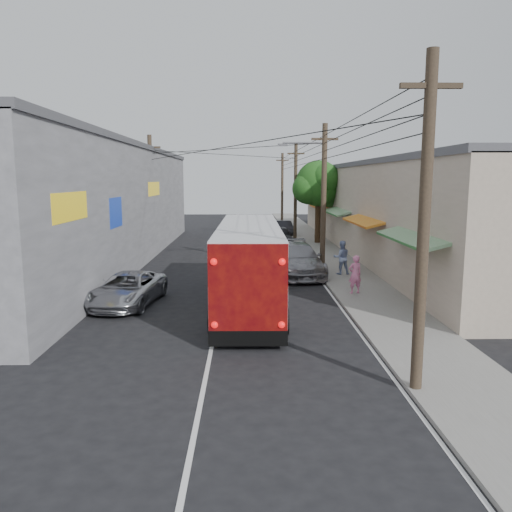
{
  "coord_description": "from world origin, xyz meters",
  "views": [
    {
      "loc": [
        1.06,
        -13.45,
        5.15
      ],
      "look_at": [
        1.51,
        7.92,
        1.84
      ],
      "focal_mm": 35.0,
      "sensor_mm": 36.0,
      "label": 1
    }
  ],
  "objects_px": {
    "pedestrian_near": "(355,274)",
    "coach_bus": "(249,263)",
    "parked_suv": "(296,259)",
    "parked_car_far": "(284,228)",
    "parked_car_mid": "(280,235)",
    "jeepney": "(128,289)",
    "pedestrian_far": "(342,258)"
  },
  "relations": [
    {
      "from": "jeepney",
      "to": "parked_car_far",
      "type": "height_order",
      "value": "jeepney"
    },
    {
      "from": "parked_car_mid",
      "to": "pedestrian_far",
      "type": "relative_size",
      "value": 2.38
    },
    {
      "from": "parked_car_mid",
      "to": "parked_car_far",
      "type": "height_order",
      "value": "parked_car_mid"
    },
    {
      "from": "parked_suv",
      "to": "parked_car_mid",
      "type": "relative_size",
      "value": 1.39
    },
    {
      "from": "pedestrian_near",
      "to": "parked_car_far",
      "type": "bearing_deg",
      "value": -102.96
    },
    {
      "from": "jeepney",
      "to": "pedestrian_near",
      "type": "relative_size",
      "value": 2.79
    },
    {
      "from": "jeepney",
      "to": "pedestrian_far",
      "type": "height_order",
      "value": "pedestrian_far"
    },
    {
      "from": "parked_car_mid",
      "to": "pedestrian_near",
      "type": "distance_m",
      "value": 17.72
    },
    {
      "from": "coach_bus",
      "to": "parked_car_mid",
      "type": "distance_m",
      "value": 19.16
    },
    {
      "from": "parked_car_mid",
      "to": "pedestrian_near",
      "type": "bearing_deg",
      "value": -87.26
    },
    {
      "from": "parked_car_mid",
      "to": "parked_suv",
      "type": "bearing_deg",
      "value": -94.08
    },
    {
      "from": "parked_car_far",
      "to": "parked_car_mid",
      "type": "bearing_deg",
      "value": -103.85
    },
    {
      "from": "pedestrian_near",
      "to": "pedestrian_far",
      "type": "bearing_deg",
      "value": -109.31
    },
    {
      "from": "jeepney",
      "to": "pedestrian_far",
      "type": "bearing_deg",
      "value": 38.38
    },
    {
      "from": "parked_car_far",
      "to": "pedestrian_near",
      "type": "height_order",
      "value": "pedestrian_near"
    },
    {
      "from": "parked_suv",
      "to": "pedestrian_far",
      "type": "height_order",
      "value": "pedestrian_far"
    },
    {
      "from": "parked_car_far",
      "to": "pedestrian_near",
      "type": "relative_size",
      "value": 2.32
    },
    {
      "from": "parked_car_mid",
      "to": "pedestrian_near",
      "type": "height_order",
      "value": "pedestrian_near"
    },
    {
      "from": "coach_bus",
      "to": "pedestrian_near",
      "type": "height_order",
      "value": "coach_bus"
    },
    {
      "from": "jeepney",
      "to": "parked_car_far",
      "type": "relative_size",
      "value": 1.2
    },
    {
      "from": "parked_suv",
      "to": "pedestrian_near",
      "type": "bearing_deg",
      "value": -71.52
    },
    {
      "from": "jeepney",
      "to": "pedestrian_far",
      "type": "relative_size",
      "value": 2.66
    },
    {
      "from": "jeepney",
      "to": "parked_car_mid",
      "type": "xyz_separation_m",
      "value": [
        7.6,
        19.0,
        0.06
      ]
    },
    {
      "from": "parked_car_far",
      "to": "pedestrian_near",
      "type": "bearing_deg",
      "value": -94.14
    },
    {
      "from": "parked_suv",
      "to": "pedestrian_near",
      "type": "distance_m",
      "value": 5.31
    },
    {
      "from": "coach_bus",
      "to": "parked_car_far",
      "type": "bearing_deg",
      "value": 83.24
    },
    {
      "from": "coach_bus",
      "to": "pedestrian_far",
      "type": "distance_m",
      "value": 7.71
    },
    {
      "from": "jeepney",
      "to": "parked_suv",
      "type": "xyz_separation_m",
      "value": [
        7.6,
        6.29,
        0.2
      ]
    },
    {
      "from": "pedestrian_far",
      "to": "jeepney",
      "type": "bearing_deg",
      "value": 29.59
    },
    {
      "from": "pedestrian_near",
      "to": "coach_bus",
      "type": "bearing_deg",
      "value": 0.27
    },
    {
      "from": "jeepney",
      "to": "parked_car_far",
      "type": "distance_m",
      "value": 27.18
    },
    {
      "from": "coach_bus",
      "to": "parked_car_mid",
      "type": "xyz_separation_m",
      "value": [
        2.6,
        18.96,
        -1.0
      ]
    }
  ]
}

